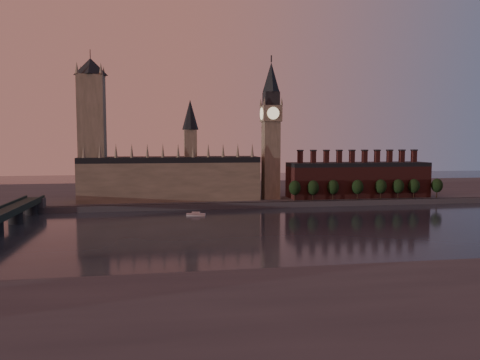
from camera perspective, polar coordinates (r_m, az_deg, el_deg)
The scene contains 15 objects.
ground at distance 249.00m, azimuth 7.38°, elevation -6.28°, with size 900.00×900.00×0.00m, color black.
north_bank at distance 420.37m, azimuth 0.27°, elevation -1.47°, with size 900.00×182.00×4.00m.
palace_of_westminster at distance 349.58m, azimuth -8.38°, elevation 0.46°, with size 130.00×30.30×74.00m.
victoria_tower at distance 352.13m, azimuth -17.60°, elevation 6.42°, with size 24.00×24.00×108.00m.
big_ben at distance 353.39m, azimuth 3.79°, elevation 6.25°, with size 15.00×15.00×107.00m.
chimney_block at distance 376.87m, azimuth 14.17°, elevation 0.09°, with size 110.00×25.00×37.00m.
embankment_tree_0 at distance 344.25m, azimuth 6.69°, elevation -0.95°, with size 8.60×8.60×14.88m.
embankment_tree_1 at distance 347.73m, azimuth 8.91°, elevation -0.92°, with size 8.60×8.60×14.88m.
embankment_tree_2 at distance 353.94m, azimuth 11.28°, elevation -0.86°, with size 8.60×8.60×14.88m.
embankment_tree_3 at distance 359.92m, azimuth 14.14°, elevation -0.82°, with size 8.60×8.60×14.88m.
embankment_tree_4 at distance 368.31m, azimuth 16.79°, elevation -0.75°, with size 8.60×8.60×14.88m.
embankment_tree_5 at distance 373.87m, azimuth 18.73°, elevation -0.72°, with size 8.60×8.60×14.88m.
embankment_tree_6 at distance 380.27m, azimuth 20.44°, elevation -0.68°, with size 8.60×8.60×14.88m.
embankment_tree_7 at distance 390.91m, azimuth 22.89°, elevation -0.62°, with size 8.60×8.60×14.88m.
river_boat at distance 300.65m, azimuth -5.39°, elevation -4.18°, with size 12.53×6.02×2.41m.
Camera 1 is at (-71.91, -233.63, 47.41)m, focal length 35.00 mm.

